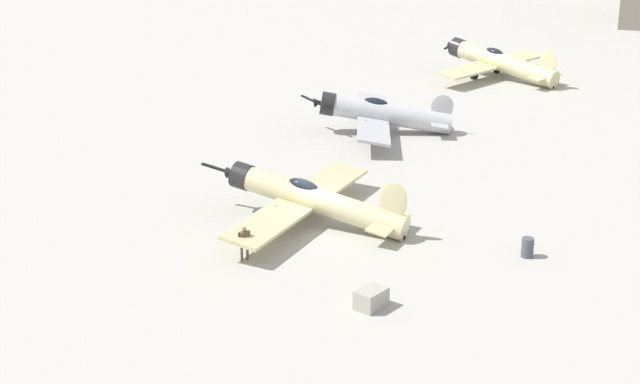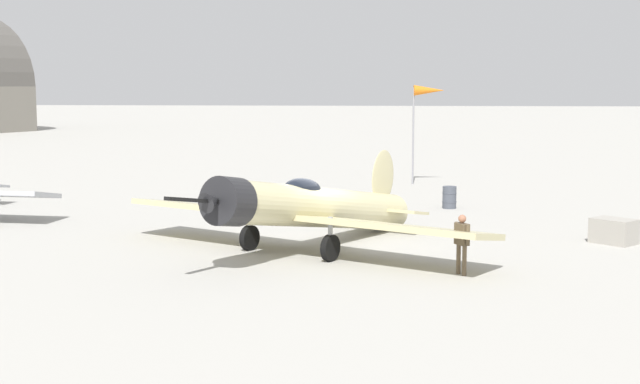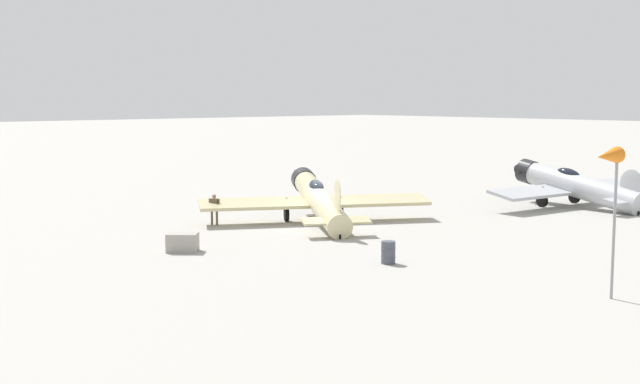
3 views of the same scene
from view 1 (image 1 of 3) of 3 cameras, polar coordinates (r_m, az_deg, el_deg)
The scene contains 7 objects.
ground_plane at distance 50.78m, azimuth -0.00°, elevation -1.91°, with size 400.00×400.00×0.00m, color #A8A59E.
airplane_foreground at distance 50.53m, azimuth -0.54°, elevation -0.40°, with size 12.16×10.75×3.06m.
airplane_mid_apron at distance 66.66m, azimuth 3.49°, elevation 4.53°, with size 12.48×10.23×2.89m.
airplane_far_line at distance 83.58m, azimuth 10.21°, elevation 7.36°, with size 10.34×10.77×3.22m.
ground_crew_mechanic at distance 46.37m, azimuth -4.37°, elevation -2.76°, with size 0.42×0.58×1.68m.
equipment_crate at distance 41.95m, azimuth 2.96°, elevation -6.13°, with size 1.62×1.60×0.83m.
fuel_drum at distance 47.83m, azimuth 11.82°, elevation -3.13°, with size 0.62×0.62×0.94m.
Camera 1 is at (-47.20, 2.68, 18.54)m, focal length 55.79 mm.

